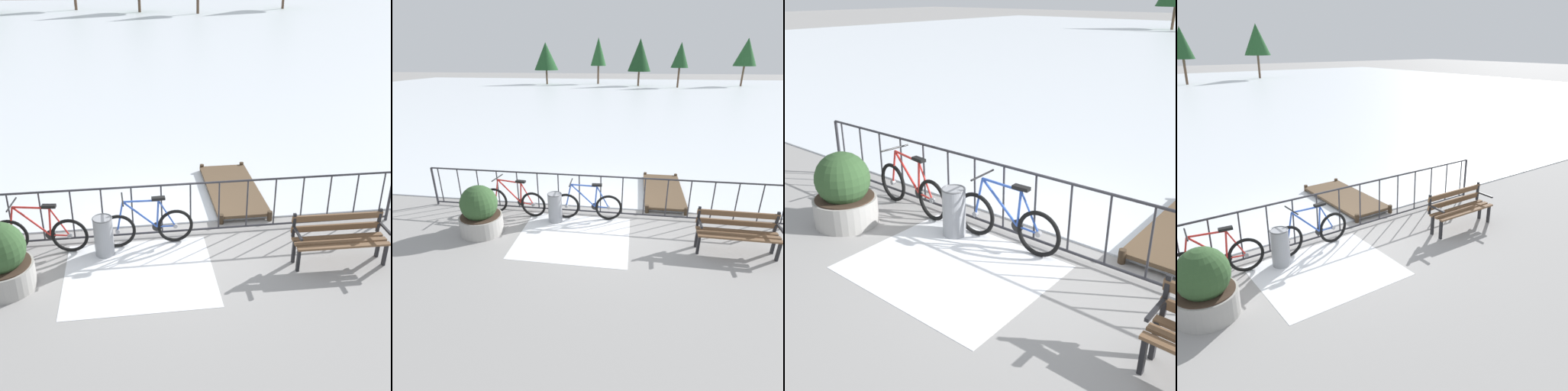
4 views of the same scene
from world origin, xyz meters
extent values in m
plane|color=gray|center=(0.00, 0.00, 0.00)|extent=(160.00, 160.00, 0.00)
cube|color=silver|center=(0.00, 28.40, 0.01)|extent=(80.00, 56.00, 0.03)
cube|color=white|center=(-0.48, -1.20, 0.00)|extent=(2.48, 2.07, 0.01)
cylinder|color=#2D2D33|center=(0.00, 0.00, 1.05)|extent=(9.00, 0.04, 0.04)
cylinder|color=#2D2D33|center=(0.00, 0.00, 0.08)|extent=(9.00, 0.04, 0.04)
cylinder|color=#2D2D33|center=(4.50, 0.00, 0.53)|extent=(0.06, 0.06, 1.05)
cylinder|color=#2D2D33|center=(-2.70, 0.00, 0.57)|extent=(0.03, 0.03, 0.97)
cylinder|color=#2D2D33|center=(-2.16, 0.00, 0.57)|extent=(0.03, 0.03, 0.97)
cylinder|color=#2D2D33|center=(-1.62, 0.00, 0.57)|extent=(0.03, 0.03, 0.97)
cylinder|color=#2D2D33|center=(-1.08, 0.00, 0.57)|extent=(0.03, 0.03, 0.97)
cylinder|color=#2D2D33|center=(-0.54, 0.00, 0.57)|extent=(0.03, 0.03, 0.97)
cylinder|color=#2D2D33|center=(0.00, 0.00, 0.57)|extent=(0.03, 0.03, 0.97)
cylinder|color=#2D2D33|center=(0.54, 0.00, 0.57)|extent=(0.03, 0.03, 0.97)
cylinder|color=#2D2D33|center=(1.08, 0.00, 0.57)|extent=(0.03, 0.03, 0.97)
cylinder|color=#2D2D33|center=(1.62, 0.00, 0.57)|extent=(0.03, 0.03, 0.97)
cylinder|color=#2D2D33|center=(2.16, 0.00, 0.57)|extent=(0.03, 0.03, 0.97)
cylinder|color=#2D2D33|center=(2.70, 0.00, 0.57)|extent=(0.03, 0.03, 0.97)
cylinder|color=#2D2D33|center=(3.24, 0.00, 0.57)|extent=(0.03, 0.03, 0.97)
cylinder|color=#2D2D33|center=(3.78, 0.00, 0.57)|extent=(0.03, 0.03, 0.97)
cylinder|color=#2D2D33|center=(4.32, 0.00, 0.57)|extent=(0.03, 0.03, 0.97)
torus|color=black|center=(-1.66, -0.34, 0.33)|extent=(0.66, 0.13, 0.66)
cylinder|color=gray|center=(-1.66, -0.34, 0.33)|extent=(0.09, 0.07, 0.08)
torus|color=black|center=(-2.70, -0.22, 0.33)|extent=(0.66, 0.13, 0.66)
cylinder|color=gray|center=(-2.70, -0.22, 0.33)|extent=(0.09, 0.07, 0.08)
cylinder|color=red|center=(-1.97, -0.30, 0.62)|extent=(0.08, 0.04, 0.53)
cylinder|color=red|center=(-2.28, -0.26, 0.63)|extent=(0.61, 0.11, 0.59)
cylinder|color=red|center=(-2.26, -0.27, 0.90)|extent=(0.63, 0.11, 0.07)
cylinder|color=red|center=(-1.83, -0.32, 0.34)|extent=(0.34, 0.07, 0.05)
cylinder|color=red|center=(-1.81, -0.32, 0.61)|extent=(0.32, 0.06, 0.56)
cylinder|color=red|center=(-2.64, -0.22, 0.62)|extent=(0.16, 0.05, 0.59)
cube|color=black|center=(-1.95, -0.30, 0.92)|extent=(0.25, 0.13, 0.05)
cylinder|color=black|center=(-2.58, -0.23, 0.96)|extent=(0.09, 0.52, 0.03)
cylinder|color=black|center=(-1.99, -0.30, 0.35)|extent=(0.18, 0.04, 0.18)
torus|color=black|center=(0.23, -0.24, 0.33)|extent=(0.66, 0.09, 0.66)
cylinder|color=gray|center=(0.23, -0.24, 0.33)|extent=(0.08, 0.06, 0.08)
torus|color=black|center=(-0.82, -0.29, 0.33)|extent=(0.66, 0.09, 0.66)
cylinder|color=gray|center=(-0.82, -0.29, 0.33)|extent=(0.08, 0.06, 0.08)
cylinder|color=#2D51B2|center=(-0.09, -0.26, 0.62)|extent=(0.08, 0.04, 0.53)
cylinder|color=#2D51B2|center=(-0.40, -0.27, 0.63)|extent=(0.61, 0.07, 0.59)
cylinder|color=#2D51B2|center=(-0.38, -0.27, 0.90)|extent=(0.63, 0.07, 0.07)
cylinder|color=#2D51B2|center=(0.06, -0.25, 0.34)|extent=(0.34, 0.05, 0.05)
cylinder|color=#2D51B2|center=(0.08, -0.25, 0.61)|extent=(0.32, 0.04, 0.56)
cylinder|color=#2D51B2|center=(-0.76, -0.29, 0.62)|extent=(0.16, 0.04, 0.59)
cube|color=black|center=(-0.07, -0.26, 0.92)|extent=(0.24, 0.11, 0.05)
cylinder|color=black|center=(-0.70, -0.29, 0.96)|extent=(0.05, 0.52, 0.03)
cylinder|color=black|center=(-0.11, -0.26, 0.35)|extent=(0.18, 0.03, 0.18)
cube|color=brown|center=(2.93, -1.19, 0.44)|extent=(1.60, 0.13, 0.04)
cube|color=brown|center=(2.93, -1.35, 0.44)|extent=(1.60, 0.13, 0.04)
cube|color=brown|center=(2.93, -1.50, 0.44)|extent=(1.60, 0.13, 0.04)
cube|color=brown|center=(2.94, -1.10, 0.58)|extent=(1.60, 0.08, 0.12)
cube|color=brown|center=(2.94, -1.10, 0.78)|extent=(1.60, 0.08, 0.12)
cube|color=black|center=(3.69, -1.49, 0.22)|extent=(0.05, 0.06, 0.44)
cube|color=black|center=(3.69, -1.23, 0.22)|extent=(0.05, 0.06, 0.44)
cube|color=black|center=(3.70, -1.11, 0.67)|extent=(0.05, 0.04, 0.45)
cube|color=black|center=(3.69, -1.36, 0.64)|extent=(0.05, 0.40, 0.04)
cube|color=black|center=(2.17, -1.46, 0.22)|extent=(0.05, 0.06, 0.44)
cube|color=black|center=(2.17, -1.20, 0.22)|extent=(0.05, 0.06, 0.44)
cube|color=black|center=(2.18, -1.08, 0.67)|extent=(0.05, 0.04, 0.45)
cube|color=black|center=(2.17, -1.33, 0.64)|extent=(0.05, 0.40, 0.04)
cylinder|color=#9E9B96|center=(-2.61, -1.25, 0.21)|extent=(0.96, 0.96, 0.41)
cylinder|color=#38281E|center=(-2.61, -1.25, 0.42)|extent=(0.89, 0.89, 0.02)
cylinder|color=gray|center=(-1.06, -0.49, 0.36)|extent=(0.34, 0.34, 0.72)
torus|color=#545558|center=(-1.06, -0.49, 0.72)|extent=(0.35, 0.35, 0.02)
cube|color=brown|center=(1.68, 1.59, 0.12)|extent=(1.10, 2.59, 0.06)
cylinder|color=#3C2E20|center=(1.19, 0.30, 0.10)|extent=(0.10, 0.10, 0.20)
cylinder|color=#3C2E20|center=(2.18, 0.30, 0.10)|extent=(0.10, 0.10, 0.20)
cylinder|color=#3C2E20|center=(1.19, 2.89, 0.10)|extent=(0.10, 0.10, 0.20)
cylinder|color=#3C2E20|center=(2.18, 2.89, 0.10)|extent=(0.10, 0.10, 0.20)
camera|label=1|loc=(-0.46, -7.99, 4.77)|focal=44.79mm
camera|label=2|loc=(0.73, -7.24, 3.71)|focal=29.08mm
camera|label=3|loc=(3.23, -5.12, 3.30)|focal=44.23mm
camera|label=4|loc=(-3.64, -7.02, 3.94)|focal=37.49mm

